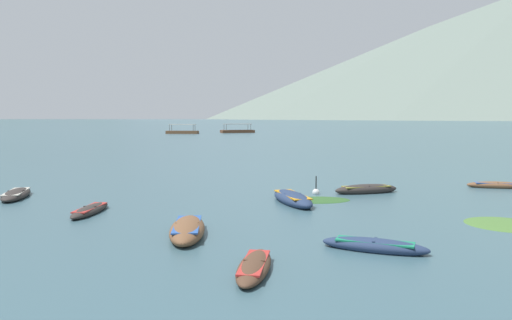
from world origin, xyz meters
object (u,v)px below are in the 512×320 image
at_px(rowboat_1, 368,189).
at_px(ferry_0, 239,131).
at_px(rowboat_7, 189,230).
at_px(ferry_1, 184,132).
at_px(rowboat_4, 92,210).
at_px(mooring_buoy, 317,192).
at_px(rowboat_10, 256,267).
at_px(rowboat_6, 376,246).
at_px(rowboat_8, 18,194).
at_px(rowboat_5, 498,185).
at_px(rowboat_2, 294,199).

xyz_separation_m(rowboat_1, ferry_0, (-10.86, 99.53, 0.26)).
relative_size(rowboat_7, ferry_1, 0.47).
bearing_deg(rowboat_4, ferry_0, 88.84).
distance_m(rowboat_1, mooring_buoy, 2.78).
distance_m(rowboat_1, rowboat_10, 14.35).
relative_size(rowboat_1, rowboat_7, 0.98).
height_order(rowboat_6, rowboat_8, rowboat_8).
distance_m(rowboat_5, rowboat_6, 16.48).
bearing_deg(rowboat_1, mooring_buoy, -172.34).
bearing_deg(rowboat_6, rowboat_10, -151.60).
bearing_deg(rowboat_2, rowboat_10, -100.05).
xyz_separation_m(rowboat_5, rowboat_10, (-13.94, -14.87, -0.01)).
bearing_deg(mooring_buoy, ferry_0, 94.64).
relative_size(rowboat_1, mooring_buoy, 3.53).
xyz_separation_m(rowboat_4, mooring_buoy, (10.23, 5.06, -0.03)).
bearing_deg(rowboat_8, mooring_buoy, 4.21).
height_order(rowboat_10, ferry_1, ferry_1).
xyz_separation_m(rowboat_6, rowboat_8, (-15.79, 9.56, 0.01)).
distance_m(rowboat_6, rowboat_7, 6.27).
bearing_deg(rowboat_4, rowboat_8, 142.52).
xyz_separation_m(rowboat_2, rowboat_8, (-13.90, 1.49, -0.05)).
distance_m(rowboat_2, rowboat_8, 13.98).
relative_size(rowboat_5, ferry_1, 0.41).
relative_size(rowboat_4, mooring_buoy, 3.07).
bearing_deg(rowboat_5, ferry_1, 109.59).
bearing_deg(rowboat_8, rowboat_6, -31.18).
bearing_deg(rowboat_4, ferry_1, 96.57).
xyz_separation_m(rowboat_4, rowboat_7, (4.68, -3.78, 0.07)).
height_order(rowboat_1, rowboat_2, rowboat_2).
bearing_deg(rowboat_8, rowboat_5, 7.29).
xyz_separation_m(rowboat_2, ferry_1, (-20.03, 95.26, 0.24)).
relative_size(rowboat_1, rowboat_4, 1.15).
distance_m(rowboat_7, ferry_0, 108.77).
height_order(rowboat_2, mooring_buoy, mooring_buoy).
relative_size(rowboat_6, mooring_buoy, 3.10).
distance_m(rowboat_5, mooring_buoy, 10.93).
bearing_deg(rowboat_1, rowboat_7, -132.03).
bearing_deg(rowboat_6, rowboat_5, 51.45).
xyz_separation_m(rowboat_6, rowboat_7, (-5.99, 1.85, 0.05)).
relative_size(rowboat_4, rowboat_7, 0.85).
xyz_separation_m(rowboat_4, ferry_0, (2.12, 104.96, 0.32)).
bearing_deg(mooring_buoy, rowboat_1, 7.66).
xyz_separation_m(rowboat_10, mooring_buoy, (3.23, 12.67, -0.03)).
bearing_deg(ferry_1, mooring_buoy, -76.95).
distance_m(rowboat_5, rowboat_8, 26.27).
bearing_deg(ferry_0, rowboat_5, -79.10).
height_order(rowboat_4, mooring_buoy, mooring_buoy).
xyz_separation_m(rowboat_5, rowboat_6, (-10.27, -12.89, 0.00)).
relative_size(rowboat_2, rowboat_4, 1.32).
xyz_separation_m(rowboat_5, rowboat_8, (-26.06, -3.33, 0.01)).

